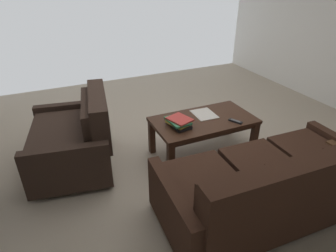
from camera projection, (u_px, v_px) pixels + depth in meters
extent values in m
cube|color=tan|center=(183.00, 150.00, 3.62)|extent=(5.81, 5.86, 0.01)
cylinder|color=black|center=(295.00, 166.00, 3.26)|extent=(0.05, 0.05, 0.06)
cylinder|color=black|center=(169.00, 202.00, 2.75)|extent=(0.05, 0.05, 0.06)
cube|color=#382116|center=(264.00, 191.00, 2.60)|extent=(1.76, 0.95, 0.35)
cube|color=#382116|center=(316.00, 156.00, 2.70)|extent=(0.57, 0.79, 0.10)
cube|color=#382116|center=(266.00, 170.00, 2.51)|extent=(0.57, 0.79, 0.10)
cube|color=#382116|center=(209.00, 186.00, 2.32)|extent=(0.57, 0.79, 0.10)
cube|color=#382116|center=(304.00, 186.00, 2.12)|extent=(1.73, 0.25, 0.46)
cube|color=#382116|center=(293.00, 178.00, 2.21)|extent=(0.52, 0.14, 0.32)
cube|color=#382116|center=(230.00, 197.00, 2.03)|extent=(0.52, 0.14, 0.32)
cube|color=#382116|center=(172.00, 213.00, 2.27)|extent=(0.14, 0.88, 0.51)
cylinder|color=black|center=(46.00, 149.00, 3.57)|extent=(0.06, 0.06, 0.06)
cylinder|color=black|center=(37.00, 190.00, 2.91)|extent=(0.06, 0.06, 0.06)
cylinder|color=black|center=(103.00, 142.00, 3.73)|extent=(0.06, 0.06, 0.06)
cylinder|color=black|center=(107.00, 178.00, 3.07)|extent=(0.06, 0.06, 0.06)
cube|color=#33231C|center=(71.00, 148.00, 3.22)|extent=(0.97, 1.06, 0.35)
cube|color=#33231C|center=(66.00, 131.00, 3.11)|extent=(0.86, 0.97, 0.10)
cube|color=#33231C|center=(99.00, 115.00, 3.12)|extent=(0.33, 0.95, 0.50)
cube|color=#33231C|center=(89.00, 116.00, 3.09)|extent=(0.26, 0.85, 0.36)
cube|color=#33231C|center=(72.00, 122.00, 3.62)|extent=(0.83, 0.23, 0.51)
cube|color=#33231C|center=(68.00, 170.00, 2.75)|extent=(0.83, 0.23, 0.51)
cube|color=#3D2316|center=(204.00, 121.00, 3.33)|extent=(1.19, 0.64, 0.04)
cube|color=#3D2316|center=(203.00, 124.00, 3.35)|extent=(1.10, 0.58, 0.05)
cube|color=#3D2316|center=(227.00, 120.00, 3.86)|extent=(0.07, 0.07, 0.44)
cube|color=#3D2316|center=(152.00, 137.00, 3.47)|extent=(0.07, 0.07, 0.44)
cube|color=#3D2316|center=(254.00, 139.00, 3.42)|extent=(0.07, 0.07, 0.44)
cube|color=#3D2316|center=(171.00, 161.00, 3.03)|extent=(0.07, 0.07, 0.44)
cylinder|color=brown|center=(323.00, 165.00, 2.92)|extent=(0.04, 0.04, 0.50)
cube|color=black|center=(179.00, 125.00, 3.17)|extent=(0.19, 0.29, 0.03)
cube|color=#E0CC4C|center=(179.00, 122.00, 3.15)|extent=(0.25, 0.29, 0.03)
cube|color=#337F51|center=(178.00, 121.00, 3.13)|extent=(0.22, 0.30, 0.02)
cube|color=#C63833|center=(180.00, 119.00, 3.12)|extent=(0.27, 0.30, 0.02)
cube|color=black|center=(235.00, 121.00, 3.25)|extent=(0.11, 0.16, 0.02)
cube|color=#59595B|center=(236.00, 120.00, 3.24)|extent=(0.08, 0.11, 0.00)
cube|color=silver|center=(204.00, 114.00, 3.42)|extent=(0.26, 0.32, 0.01)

